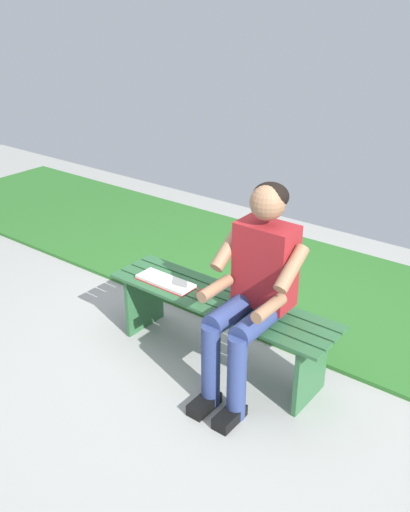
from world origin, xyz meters
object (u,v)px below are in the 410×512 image
person_seated (253,285)px  book_open (165,282)px  apple (202,294)px  bench_near (219,314)px

person_seated → book_open: size_ratio=3.07×
apple → book_open: bearing=-4.4°
person_seated → apple: size_ratio=18.14×
bench_near → person_seated: person_seated is taller
apple → book_open: apple is taller
bench_near → book_open: 0.42m
bench_near → apple: 0.19m
person_seated → book_open: 0.74m
book_open → person_seated: bearing=176.8°
bench_near → person_seated: size_ratio=1.23×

